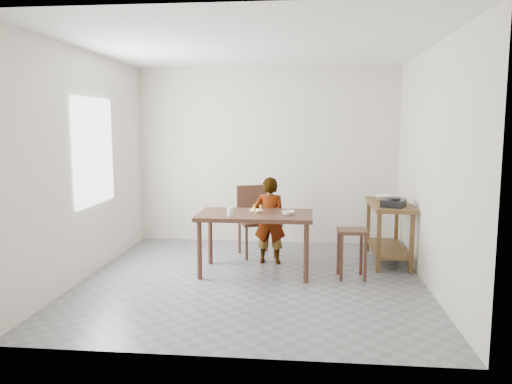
# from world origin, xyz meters

# --- Properties ---
(floor) EXTENTS (4.00, 4.00, 0.04)m
(floor) POSITION_xyz_m (0.00, 0.00, -0.02)
(floor) COLOR slate
(floor) RESTS_ON ground
(ceiling) EXTENTS (4.00, 4.00, 0.04)m
(ceiling) POSITION_xyz_m (0.00, 0.00, 2.72)
(ceiling) COLOR white
(ceiling) RESTS_ON wall_back
(wall_back) EXTENTS (4.00, 0.04, 2.70)m
(wall_back) POSITION_xyz_m (0.00, 2.02, 1.35)
(wall_back) COLOR beige
(wall_back) RESTS_ON ground
(wall_front) EXTENTS (4.00, 0.04, 2.70)m
(wall_front) POSITION_xyz_m (0.00, -2.02, 1.35)
(wall_front) COLOR beige
(wall_front) RESTS_ON ground
(wall_left) EXTENTS (0.04, 4.00, 2.70)m
(wall_left) POSITION_xyz_m (-2.02, 0.00, 1.35)
(wall_left) COLOR beige
(wall_left) RESTS_ON ground
(wall_right) EXTENTS (0.04, 4.00, 2.70)m
(wall_right) POSITION_xyz_m (2.02, 0.00, 1.35)
(wall_right) COLOR beige
(wall_right) RESTS_ON ground
(window_pane) EXTENTS (0.02, 1.10, 1.30)m
(window_pane) POSITION_xyz_m (-1.97, 0.20, 1.50)
(window_pane) COLOR white
(window_pane) RESTS_ON wall_left
(dining_table) EXTENTS (1.40, 0.80, 0.75)m
(dining_table) POSITION_xyz_m (0.00, 0.30, 0.38)
(dining_table) COLOR #43271B
(dining_table) RESTS_ON floor
(prep_counter) EXTENTS (0.50, 1.20, 0.80)m
(prep_counter) POSITION_xyz_m (1.72, 1.00, 0.40)
(prep_counter) COLOR brown
(prep_counter) RESTS_ON floor
(child) EXTENTS (0.44, 0.30, 1.15)m
(child) POSITION_xyz_m (0.14, 0.76, 0.58)
(child) COLOR white
(child) RESTS_ON floor
(dining_chair) EXTENTS (0.61, 0.61, 0.98)m
(dining_chair) POSITION_xyz_m (-0.06, 1.11, 0.49)
(dining_chair) COLOR #43271B
(dining_chair) RESTS_ON floor
(stool) EXTENTS (0.36, 0.36, 0.60)m
(stool) POSITION_xyz_m (1.17, 0.20, 0.30)
(stool) COLOR #43271B
(stool) RESTS_ON floor
(glass_tumbler) EXTENTS (0.09, 0.09, 0.09)m
(glass_tumbler) POSITION_xyz_m (-0.28, 0.13, 0.80)
(glass_tumbler) COLOR silver
(glass_tumbler) RESTS_ON dining_table
(small_bowl) EXTENTS (0.16, 0.16, 0.05)m
(small_bowl) POSITION_xyz_m (0.40, 0.23, 0.77)
(small_bowl) COLOR white
(small_bowl) RESTS_ON dining_table
(banana) EXTENTS (0.23, 0.20, 0.07)m
(banana) POSITION_xyz_m (0.01, 0.35, 0.78)
(banana) COLOR gold
(banana) RESTS_ON dining_table
(serving_bowl) EXTENTS (0.27, 0.27, 0.06)m
(serving_bowl) POSITION_xyz_m (1.67, 1.30, 0.83)
(serving_bowl) COLOR white
(serving_bowl) RESTS_ON prep_counter
(gas_burner) EXTENTS (0.36, 0.36, 0.09)m
(gas_burner) POSITION_xyz_m (1.72, 0.67, 0.85)
(gas_burner) COLOR black
(gas_burner) RESTS_ON prep_counter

